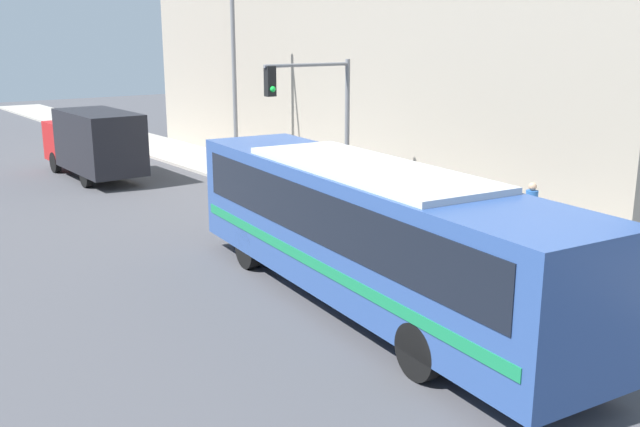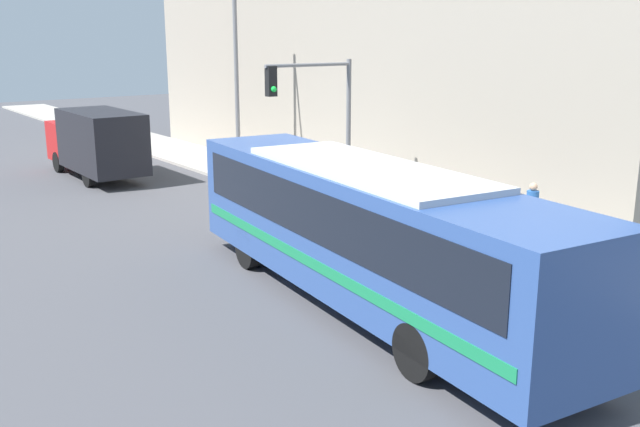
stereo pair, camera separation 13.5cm
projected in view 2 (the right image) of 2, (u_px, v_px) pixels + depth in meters
ground_plane at (448, 353)px, 13.66m from camera, size 120.00×120.00×0.00m
sidewalk at (225, 165)px, 32.83m from camera, size 3.39×70.00×0.13m
building_facade at (372, 24)px, 30.27m from camera, size 6.00×28.49×12.74m
city_bus at (364, 226)px, 15.52m from camera, size 3.87×12.46×3.22m
delivery_truck at (96, 141)px, 29.90m from camera, size 2.23×6.74×2.88m
fire_hydrant at (450, 230)px, 20.24m from camera, size 0.24×0.33×0.80m
traffic_light_pole at (320, 110)px, 22.72m from camera, size 3.28×0.35×5.03m
parking_meter at (362, 190)px, 23.22m from camera, size 0.14×0.14×1.27m
street_lamp at (227, 57)px, 28.73m from camera, size 3.15×0.28×8.27m
pedestrian_near_corner at (531, 213)px, 20.04m from camera, size 0.34×0.34×1.79m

